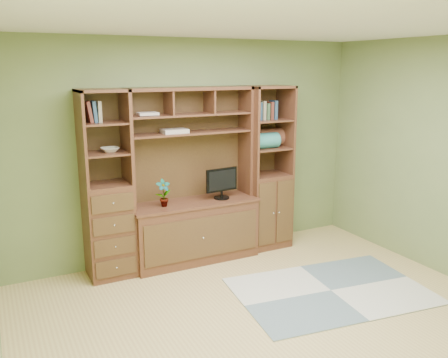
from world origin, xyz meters
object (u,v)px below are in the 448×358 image
monitor (222,178)px  center_hutch (194,177)px  left_tower (107,186)px  right_tower (267,168)px

monitor → center_hutch: bearing=168.0°
left_tower → monitor: size_ratio=4.01×
center_hutch → monitor: (0.35, -0.03, -0.04)m
left_tower → monitor: (1.35, -0.07, -0.04)m
center_hutch → right_tower: (1.02, 0.04, 0.00)m
center_hutch → monitor: 0.35m
center_hutch → right_tower: size_ratio=1.00×
monitor → left_tower: bearing=170.6°
center_hutch → right_tower: 1.03m
right_tower → monitor: (-0.68, -0.07, -0.04)m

